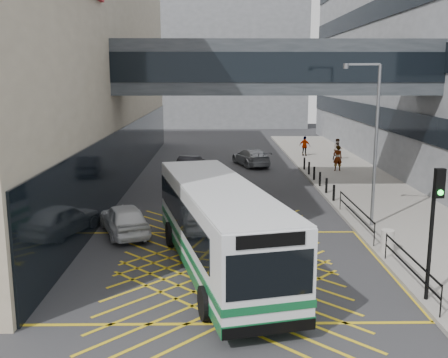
{
  "coord_description": "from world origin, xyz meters",
  "views": [
    {
      "loc": [
        -0.32,
        -18.54,
        7.05
      ],
      "look_at": [
        0.0,
        4.0,
        2.6
      ],
      "focal_mm": 42.0,
      "sensor_mm": 36.0,
      "label": 1
    }
  ],
  "objects_px": {
    "car_white": "(124,219)",
    "street_lamp": "(372,135)",
    "litter_bin": "(387,241)",
    "bus": "(218,225)",
    "traffic_light": "(435,216)",
    "car_silver": "(251,157)",
    "pedestrian_a": "(338,158)",
    "pedestrian_c": "(305,146)",
    "car_dark": "(190,165)",
    "pedestrian_b": "(338,149)"
  },
  "relations": [
    {
      "from": "car_dark",
      "to": "street_lamp",
      "type": "xyz_separation_m",
      "value": [
        9.0,
        -13.83,
        3.7
      ]
    },
    {
      "from": "car_silver",
      "to": "pedestrian_a",
      "type": "distance_m",
      "value": 6.96
    },
    {
      "from": "bus",
      "to": "litter_bin",
      "type": "height_order",
      "value": "bus"
    },
    {
      "from": "street_lamp",
      "to": "traffic_light",
      "type": "bearing_deg",
      "value": -78.28
    },
    {
      "from": "pedestrian_a",
      "to": "bus",
      "type": "bearing_deg",
      "value": 62.09
    },
    {
      "from": "traffic_light",
      "to": "pedestrian_b",
      "type": "bearing_deg",
      "value": 75.76
    },
    {
      "from": "street_lamp",
      "to": "litter_bin",
      "type": "relative_size",
      "value": 8.29
    },
    {
      "from": "car_silver",
      "to": "traffic_light",
      "type": "xyz_separation_m",
      "value": [
        3.83,
        -26.03,
        2.17
      ]
    },
    {
      "from": "traffic_light",
      "to": "pedestrian_a",
      "type": "relative_size",
      "value": 2.25
    },
    {
      "from": "pedestrian_c",
      "to": "car_silver",
      "type": "bearing_deg",
      "value": 67.91
    },
    {
      "from": "car_silver",
      "to": "pedestrian_a",
      "type": "relative_size",
      "value": 2.5
    },
    {
      "from": "car_silver",
      "to": "traffic_light",
      "type": "bearing_deg",
      "value": 80.97
    },
    {
      "from": "litter_bin",
      "to": "bus",
      "type": "bearing_deg",
      "value": -167.88
    },
    {
      "from": "car_silver",
      "to": "street_lamp",
      "type": "height_order",
      "value": "street_lamp"
    },
    {
      "from": "pedestrian_a",
      "to": "pedestrian_c",
      "type": "bearing_deg",
      "value": -84.27
    },
    {
      "from": "bus",
      "to": "litter_bin",
      "type": "bearing_deg",
      "value": -1.16
    },
    {
      "from": "bus",
      "to": "car_white",
      "type": "relative_size",
      "value": 2.58
    },
    {
      "from": "street_lamp",
      "to": "litter_bin",
      "type": "xyz_separation_m",
      "value": [
        -0.33,
        -3.84,
        -3.79
      ]
    },
    {
      "from": "car_white",
      "to": "street_lamp",
      "type": "height_order",
      "value": "street_lamp"
    },
    {
      "from": "traffic_light",
      "to": "pedestrian_b",
      "type": "height_order",
      "value": "traffic_light"
    },
    {
      "from": "pedestrian_b",
      "to": "car_white",
      "type": "bearing_deg",
      "value": -140.34
    },
    {
      "from": "car_white",
      "to": "pedestrian_a",
      "type": "xyz_separation_m",
      "value": [
        13.11,
        15.17,
        0.37
      ]
    },
    {
      "from": "pedestrian_a",
      "to": "pedestrian_c",
      "type": "relative_size",
      "value": 1.1
    },
    {
      "from": "car_dark",
      "to": "pedestrian_b",
      "type": "distance_m",
      "value": 13.22
    },
    {
      "from": "street_lamp",
      "to": "litter_bin",
      "type": "height_order",
      "value": "street_lamp"
    },
    {
      "from": "car_silver",
      "to": "litter_bin",
      "type": "relative_size",
      "value": 5.2
    },
    {
      "from": "street_lamp",
      "to": "pedestrian_b",
      "type": "bearing_deg",
      "value": 96.44
    },
    {
      "from": "bus",
      "to": "litter_bin",
      "type": "distance_m",
      "value": 6.98
    },
    {
      "from": "car_silver",
      "to": "pedestrian_b",
      "type": "bearing_deg",
      "value": 176.39
    },
    {
      "from": "pedestrian_a",
      "to": "car_dark",
      "type": "bearing_deg",
      "value": -0.6
    },
    {
      "from": "bus",
      "to": "car_dark",
      "type": "relative_size",
      "value": 2.64
    },
    {
      "from": "car_silver",
      "to": "litter_bin",
      "type": "distance_m",
      "value": 21.8
    },
    {
      "from": "pedestrian_a",
      "to": "car_silver",
      "type": "bearing_deg",
      "value": -30.92
    },
    {
      "from": "car_dark",
      "to": "car_silver",
      "type": "bearing_deg",
      "value": -133.08
    },
    {
      "from": "car_white",
      "to": "litter_bin",
      "type": "height_order",
      "value": "car_white"
    },
    {
      "from": "car_white",
      "to": "litter_bin",
      "type": "bearing_deg",
      "value": 142.65
    },
    {
      "from": "car_dark",
      "to": "pedestrian_a",
      "type": "xyz_separation_m",
      "value": [
        10.83,
        0.57,
        0.4
      ]
    },
    {
      "from": "car_white",
      "to": "car_silver",
      "type": "xyz_separation_m",
      "value": [
        6.93,
        18.37,
        0.0
      ]
    },
    {
      "from": "car_white",
      "to": "street_lamp",
      "type": "distance_m",
      "value": 11.89
    },
    {
      "from": "pedestrian_b",
      "to": "pedestrian_c",
      "type": "height_order",
      "value": "pedestrian_b"
    },
    {
      "from": "car_silver",
      "to": "pedestrian_a",
      "type": "bearing_deg",
      "value": 135.27
    },
    {
      "from": "traffic_light",
      "to": "pedestrian_c",
      "type": "xyz_separation_m",
      "value": [
        1.14,
        30.18,
        -1.89
      ]
    },
    {
      "from": "car_white",
      "to": "pedestrian_b",
      "type": "distance_m",
      "value": 24.71
    },
    {
      "from": "car_white",
      "to": "car_silver",
      "type": "bearing_deg",
      "value": -132.44
    },
    {
      "from": "car_dark",
      "to": "traffic_light",
      "type": "relative_size",
      "value": 1.06
    },
    {
      "from": "pedestrian_b",
      "to": "bus",
      "type": "bearing_deg",
      "value": -127.23
    },
    {
      "from": "car_white",
      "to": "pedestrian_c",
      "type": "height_order",
      "value": "pedestrian_c"
    },
    {
      "from": "litter_bin",
      "to": "pedestrian_a",
      "type": "distance_m",
      "value": 18.36
    },
    {
      "from": "pedestrian_a",
      "to": "pedestrian_c",
      "type": "distance_m",
      "value": 7.44
    },
    {
      "from": "bus",
      "to": "traffic_light",
      "type": "bearing_deg",
      "value": -39.07
    }
  ]
}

